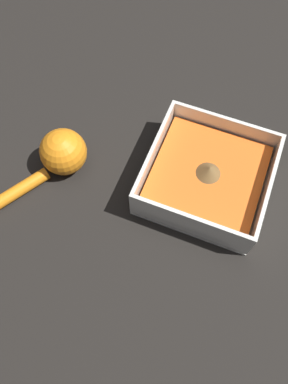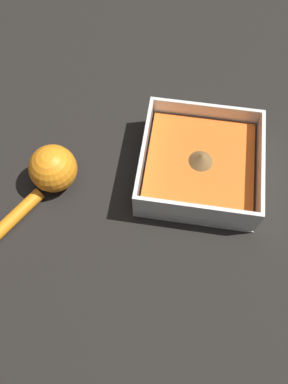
# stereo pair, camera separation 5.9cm
# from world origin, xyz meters

# --- Properties ---
(ground_plane) EXTENTS (4.00, 4.00, 0.00)m
(ground_plane) POSITION_xyz_m (0.00, 0.00, 0.00)
(ground_plane) COLOR black
(square_dish) EXTENTS (0.19, 0.19, 0.07)m
(square_dish) POSITION_xyz_m (-0.01, 0.01, 0.02)
(square_dish) COLOR silver
(square_dish) RESTS_ON ground_plane
(lemon_squeezer) EXTENTS (0.13, 0.18, 0.08)m
(lemon_squeezer) POSITION_xyz_m (-0.25, -0.05, 0.04)
(lemon_squeezer) COLOR orange
(lemon_squeezer) RESTS_ON ground_plane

